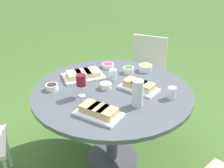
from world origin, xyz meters
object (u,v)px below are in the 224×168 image
object	(u,v)px
wine_glass	(81,81)
water_pitcher	(138,93)
dining_table	(112,100)
chair_far_back	(146,66)

from	to	relation	value
wine_glass	water_pitcher	bearing A→B (deg)	-143.60
water_pitcher	wine_glass	xyz separation A→B (m)	(0.39, 0.28, 0.03)
water_pitcher	wine_glass	bearing A→B (deg)	36.40
dining_table	water_pitcher	world-z (taller)	water_pitcher
chair_far_back	wine_glass	distance (m)	1.45
dining_table	wine_glass	size ratio (longest dim) A/B	7.14
dining_table	chair_far_back	size ratio (longest dim) A/B	1.58
chair_far_back	water_pitcher	xyz separation A→B (m)	(-0.98, 0.98, 0.36)
wine_glass	dining_table	bearing A→B (deg)	-102.66
chair_far_back	water_pitcher	world-z (taller)	water_pitcher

